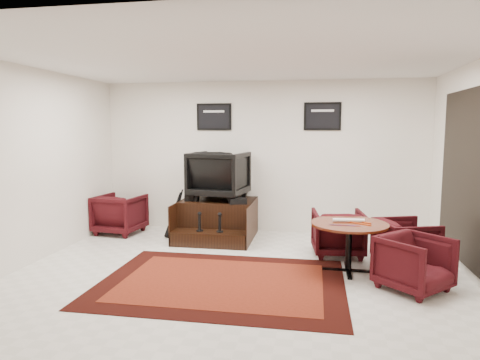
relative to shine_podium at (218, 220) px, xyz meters
name	(u,v)px	position (x,y,z in m)	size (l,w,h in m)	color
ground	(237,274)	(0.70, -1.87, -0.31)	(6.00, 6.00, 0.00)	white
room_shell	(270,140)	(1.11, -1.75, 1.48)	(6.02, 5.02, 2.81)	white
area_rug	(222,282)	(0.57, -2.21, -0.30)	(3.04, 2.28, 0.01)	black
shine_podium	(218,220)	(0.00, 0.00, 0.00)	(1.30, 1.34, 0.67)	black
shine_chair	(219,173)	(0.00, 0.14, 0.84)	(0.93, 0.87, 0.96)	black
shoes_pair	(192,197)	(-0.45, -0.07, 0.41)	(0.27, 0.32, 0.11)	black
polish_kit	(238,201)	(0.42, -0.27, 0.41)	(0.28, 0.19, 0.10)	black
umbrella_black	(174,214)	(-0.75, -0.20, 0.12)	(0.32, 0.12, 0.86)	black
umbrella_hooked	(176,211)	(-0.78, 0.01, 0.13)	(0.33, 0.12, 0.88)	black
armchair_side	(120,212)	(-1.85, -0.02, 0.09)	(0.78, 0.73, 0.80)	black
meeting_table	(349,229)	(2.16, -1.49, 0.28)	(1.03, 1.03, 0.67)	#411109
table_chair_back	(338,230)	(2.06, -0.73, 0.07)	(0.74, 0.69, 0.76)	black
table_chair_window	(406,241)	(2.97, -1.12, 0.06)	(0.71, 0.67, 0.73)	black
table_chair_corner	(414,261)	(2.88, -2.06, 0.06)	(0.71, 0.67, 0.73)	black
paper_roll	(349,220)	(2.16, -1.44, 0.39)	(0.05, 0.05, 0.42)	white
table_clutter	(353,223)	(2.21, -1.49, 0.37)	(0.56, 0.38, 0.01)	#D5420B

